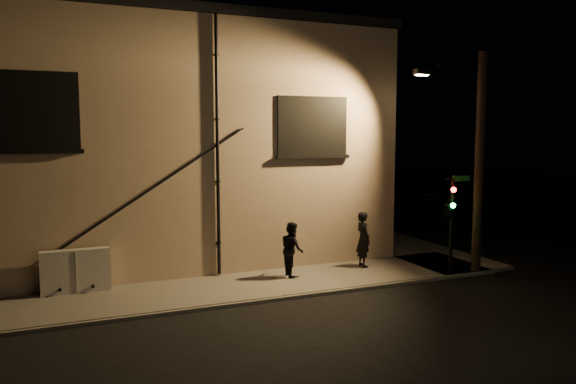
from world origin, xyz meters
name	(u,v)px	position (x,y,z in m)	size (l,w,h in m)	color
ground	(307,296)	(0.00, 0.00, 0.00)	(90.00, 90.00, 0.00)	black
sidewalk	(286,259)	(1.22, 4.39, 0.06)	(21.00, 16.00, 0.12)	#58544F
building	(148,141)	(-3.00, 8.99, 4.40)	(16.20, 12.23, 8.80)	tan
utility_cabinet	(76,271)	(-6.20, 2.70, 0.76)	(1.93, 0.33, 1.27)	#B5B1AC
pedestrian_a	(363,239)	(3.15, 2.11, 1.08)	(0.70, 0.46, 1.92)	black
pedestrian_b	(292,249)	(0.37, 1.92, 1.01)	(0.86, 0.67, 1.77)	black
traffic_signal	(449,209)	(5.25, 0.19, 2.28)	(1.32, 1.90, 3.22)	black
streetlamp_pole	(476,158)	(6.29, 0.18, 3.91)	(2.03, 1.39, 7.40)	black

